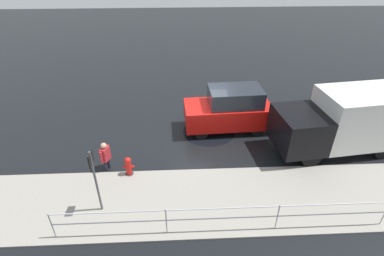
% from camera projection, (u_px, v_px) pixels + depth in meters
% --- Properties ---
extents(ground_plane, '(60.00, 60.00, 0.00)m').
position_uv_depth(ground_plane, '(201.00, 133.00, 13.87)').
color(ground_plane, black).
extents(kerb_strip, '(24.00, 3.20, 0.04)m').
position_uv_depth(kerb_strip, '(210.00, 200.00, 10.32)').
color(kerb_strip, gray).
rests_on(kerb_strip, ground).
extents(moving_hatchback, '(3.98, 1.88, 2.06)m').
position_uv_depth(moving_hatchback, '(229.00, 110.00, 13.67)').
color(moving_hatchback, red).
rests_on(moving_hatchback, ground).
extents(delivery_truck, '(5.58, 2.71, 2.60)m').
position_uv_depth(delivery_truck, '(345.00, 121.00, 12.16)').
color(delivery_truck, black).
rests_on(delivery_truck, ground).
extents(fire_hydrant, '(0.42, 0.31, 0.80)m').
position_uv_depth(fire_hydrant, '(129.00, 166.00, 11.23)').
color(fire_hydrant, red).
rests_on(fire_hydrant, ground).
extents(pedestrian, '(0.36, 0.53, 1.22)m').
position_uv_depth(pedestrian, '(105.00, 155.00, 11.37)').
color(pedestrian, '#B2262D').
rests_on(pedestrian, ground).
extents(metal_railing, '(10.06, 0.04, 1.05)m').
position_uv_depth(metal_railing, '(223.00, 214.00, 8.84)').
color(metal_railing, '#B7BABF').
rests_on(metal_railing, ground).
extents(sign_post, '(0.07, 0.44, 2.40)m').
position_uv_depth(sign_post, '(94.00, 174.00, 9.12)').
color(sign_post, '#4C4C51').
rests_on(sign_post, ground).
extents(puddle_patch, '(2.42, 2.42, 0.01)m').
position_uv_depth(puddle_patch, '(209.00, 132.00, 13.98)').
color(puddle_patch, black).
rests_on(puddle_patch, ground).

